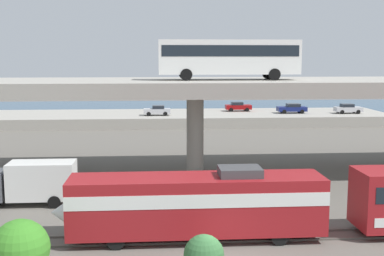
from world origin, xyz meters
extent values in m
cube|color=#59544C|center=(0.00, 3.26, 0.06)|extent=(110.00, 0.12, 0.12)
cube|color=#59544C|center=(0.00, 4.74, 0.06)|extent=(110.00, 0.12, 0.12)
cube|color=maroon|center=(-1.16, 4.00, 2.08)|extent=(14.44, 3.00, 3.20)
cube|color=white|center=(-1.16, 4.00, 2.66)|extent=(14.44, 3.04, 0.77)
cone|color=white|center=(-8.38, 4.00, 1.76)|extent=(1.97, 2.85, 2.85)
cube|color=black|center=(-6.90, 4.00, 2.98)|extent=(1.97, 2.70, 1.02)
cube|color=#3F3F42|center=(1.30, 4.00, 3.93)|extent=(2.40, 1.80, 0.50)
cylinder|color=black|center=(-5.67, 2.65, 0.48)|extent=(0.96, 0.18, 0.96)
cylinder|color=black|center=(-5.67, 5.35, 0.48)|extent=(0.96, 0.18, 0.96)
cylinder|color=black|center=(3.35, 2.65, 0.48)|extent=(0.96, 0.18, 0.96)
cylinder|color=black|center=(3.35, 5.35, 0.48)|extent=(0.96, 0.18, 0.96)
cube|color=#9E998E|center=(0.00, 20.00, 7.79)|extent=(96.00, 11.63, 1.25)
cylinder|color=#9E998E|center=(0.00, 20.00, 3.58)|extent=(1.50, 1.50, 7.16)
cube|color=silver|center=(2.84, 19.41, 10.36)|extent=(12.00, 2.55, 2.90)
cube|color=black|center=(2.84, 19.41, 10.88)|extent=(11.52, 2.59, 0.93)
cube|color=black|center=(8.79, 19.41, 10.71)|extent=(0.08, 2.30, 1.74)
cylinder|color=black|center=(6.56, 20.62, 8.91)|extent=(1.00, 0.26, 1.00)
cylinder|color=black|center=(6.56, 18.20, 8.91)|extent=(1.00, 0.26, 1.00)
cylinder|color=black|center=(-0.88, 20.62, 8.91)|extent=(1.00, 0.26, 1.00)
cylinder|color=black|center=(-0.88, 18.20, 8.91)|extent=(1.00, 0.26, 1.00)
cube|color=silver|center=(-11.51, 11.73, 1.74)|extent=(4.60, 2.30, 2.60)
cylinder|color=black|center=(-14.72, 12.82, 0.44)|extent=(0.88, 0.28, 0.88)
cylinder|color=black|center=(-10.50, 10.64, 0.44)|extent=(0.88, 0.28, 0.88)
cylinder|color=black|center=(-10.50, 12.82, 0.44)|extent=(0.88, 0.28, 0.88)
cube|color=#9E998E|center=(0.00, 55.00, 0.78)|extent=(65.83, 13.85, 1.57)
cube|color=maroon|center=(10.01, 57.32, 2.24)|extent=(4.18, 1.78, 0.70)
cube|color=#1E232B|center=(9.81, 57.32, 2.83)|extent=(1.84, 1.56, 0.48)
cylinder|color=black|center=(11.31, 58.17, 1.89)|extent=(0.64, 0.20, 0.64)
cylinder|color=black|center=(11.31, 56.48, 1.89)|extent=(0.64, 0.20, 0.64)
cylinder|color=black|center=(8.72, 58.17, 1.89)|extent=(0.64, 0.20, 0.64)
cylinder|color=black|center=(8.72, 56.48, 1.89)|extent=(0.64, 0.20, 0.64)
cube|color=navy|center=(17.92, 53.80, 2.24)|extent=(4.54, 1.89, 0.70)
cube|color=#1E232B|center=(18.15, 53.80, 2.83)|extent=(2.00, 1.67, 0.48)
cylinder|color=black|center=(16.52, 52.90, 1.89)|extent=(0.64, 0.20, 0.64)
cylinder|color=black|center=(16.52, 54.70, 1.89)|extent=(0.64, 0.20, 0.64)
cylinder|color=black|center=(19.33, 52.90, 1.89)|extent=(0.64, 0.20, 0.64)
cylinder|color=black|center=(19.33, 54.70, 1.89)|extent=(0.64, 0.20, 0.64)
cube|color=#B7B7BC|center=(-3.25, 52.25, 2.24)|extent=(4.00, 1.76, 0.70)
cube|color=#1E232B|center=(-3.05, 52.25, 2.83)|extent=(1.76, 1.55, 0.48)
cylinder|color=black|center=(-4.49, 51.41, 1.89)|extent=(0.64, 0.20, 0.64)
cylinder|color=black|center=(-4.49, 53.09, 1.89)|extent=(0.64, 0.20, 0.64)
cylinder|color=black|center=(-2.01, 51.41, 1.89)|extent=(0.64, 0.20, 0.64)
cylinder|color=black|center=(-2.01, 53.09, 1.89)|extent=(0.64, 0.20, 0.64)
cube|color=#B7B7BC|center=(26.65, 52.78, 2.24)|extent=(4.15, 1.82, 0.70)
cube|color=#1E232B|center=(26.44, 52.78, 2.83)|extent=(1.82, 1.60, 0.48)
cylinder|color=black|center=(27.93, 53.64, 1.89)|extent=(0.64, 0.20, 0.64)
cylinder|color=black|center=(27.93, 51.92, 1.89)|extent=(0.64, 0.20, 0.64)
cylinder|color=black|center=(25.36, 53.64, 1.89)|extent=(0.64, 0.20, 0.64)
cylinder|color=black|center=(25.36, 51.92, 1.89)|extent=(0.64, 0.20, 0.64)
cube|color=#2D5170|center=(0.00, 78.00, 0.00)|extent=(140.00, 36.00, 0.01)
sphere|color=#3B8626|center=(-9.92, -0.35, 1.39)|extent=(2.79, 2.79, 2.79)
sphere|color=#346736|center=(-1.21, -0.77, 0.98)|extent=(1.97, 1.97, 1.97)
camera|label=1|loc=(-3.44, -23.72, 10.41)|focal=47.16mm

